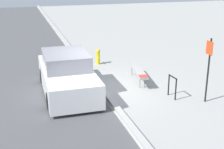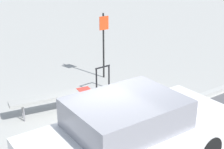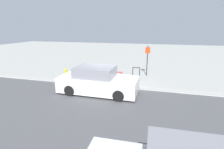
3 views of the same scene
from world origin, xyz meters
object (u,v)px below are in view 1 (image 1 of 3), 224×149
(sign_post, at_px, (208,64))
(fire_hydrant, at_px, (98,56))
(bike_rack, at_px, (172,85))
(parked_car_near, at_px, (67,75))
(bench, at_px, (138,70))

(sign_post, distance_m, fire_hydrant, 6.22)
(sign_post, bearing_deg, fire_hydrant, -156.46)
(bike_rack, height_order, fire_hydrant, bike_rack)
(bike_rack, distance_m, fire_hydrant, 5.16)
(fire_hydrant, bearing_deg, parked_car_near, -32.72)
(fire_hydrant, relative_size, parked_car_near, 0.17)
(bike_rack, bearing_deg, bench, -165.13)
(parked_car_near, bearing_deg, bench, 96.29)
(sign_post, bearing_deg, bike_rack, -125.80)
(bench, bearing_deg, parked_car_near, -75.23)
(sign_post, bearing_deg, parked_car_near, -117.96)
(bench, xyz_separation_m, sign_post, (2.70, 1.49, 0.90))
(bike_rack, relative_size, parked_car_near, 0.19)
(bench, bearing_deg, fire_hydrant, -152.73)
(parked_car_near, bearing_deg, bike_rack, 65.00)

